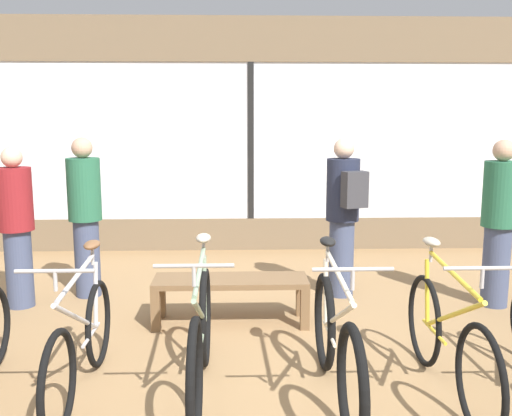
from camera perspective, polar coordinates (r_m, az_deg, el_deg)
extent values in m
plane|color=#99754C|center=(4.28, 0.88, -16.89)|extent=(24.00, 24.00, 0.00)
cube|color=#7A664C|center=(8.10, -0.51, -2.58)|extent=(12.00, 0.08, 0.45)
cube|color=white|center=(7.93, -0.52, 6.65)|extent=(12.00, 0.04, 2.15)
cube|color=#7A664C|center=(7.99, -0.54, 16.55)|extent=(12.00, 0.08, 0.60)
cube|color=black|center=(7.90, -0.52, 6.64)|extent=(0.08, 0.02, 2.15)
torus|color=black|center=(4.57, -15.48, -11.06)|extent=(0.04, 0.65, 0.65)
torus|color=black|center=(3.69, -19.19, -16.30)|extent=(0.04, 0.65, 0.65)
cylinder|color=#BCBCC1|center=(4.00, -17.43, -10.45)|extent=(0.03, 0.93, 0.51)
cylinder|color=#BCBCC1|center=(4.46, -15.73, -8.34)|extent=(0.03, 0.11, 0.49)
cylinder|color=#BCBCC1|center=(3.95, -17.51, -6.54)|extent=(0.03, 0.85, 0.10)
cylinder|color=#BCBCC1|center=(4.37, -16.17, -12.06)|extent=(0.03, 0.45, 0.03)
cylinder|color=#B2B2B7|center=(4.34, -16.04, -4.58)|extent=(0.02, 0.02, 0.14)
ellipsoid|color=brown|center=(4.32, -16.08, -3.55)|extent=(0.11, 0.22, 0.06)
cylinder|color=#B2B2B7|center=(3.53, -19.43, -6.90)|extent=(0.02, 0.02, 0.12)
cylinder|color=#ADADB2|center=(3.52, -19.48, -5.96)|extent=(0.46, 0.02, 0.02)
torus|color=black|center=(4.43, -5.10, -10.78)|extent=(0.05, 0.74, 0.74)
torus|color=black|center=(3.45, -6.12, -16.84)|extent=(0.05, 0.74, 0.74)
cylinder|color=gray|center=(3.81, -5.64, -10.33)|extent=(0.03, 1.00, 0.51)
cylinder|color=gray|center=(4.32, -5.18, -7.96)|extent=(0.03, 0.11, 0.49)
cylinder|color=gray|center=(3.76, -5.67, -6.23)|extent=(0.03, 0.93, 0.10)
cylinder|color=gray|center=(4.20, -5.29, -11.90)|extent=(0.03, 0.48, 0.03)
cylinder|color=#B2B2B7|center=(4.20, -5.27, -4.08)|extent=(0.02, 0.02, 0.14)
ellipsoid|color=#B2A893|center=(4.18, -5.29, -3.01)|extent=(0.11, 0.22, 0.06)
cylinder|color=#B2B2B7|center=(3.29, -6.22, -6.78)|extent=(0.02, 0.02, 0.12)
cylinder|color=#ADADB2|center=(3.27, -6.24, -5.77)|extent=(0.46, 0.02, 0.02)
torus|color=black|center=(4.38, 6.85, -11.17)|extent=(0.06, 0.72, 0.72)
torus|color=black|center=(3.45, 9.56, -17.14)|extent=(0.06, 0.72, 0.72)
cylinder|color=beige|center=(3.79, 8.22, -10.69)|extent=(0.03, 0.97, 0.51)
cylinder|color=beige|center=(4.27, 7.00, -8.33)|extent=(0.03, 0.11, 0.49)
cylinder|color=beige|center=(3.73, 8.23, -6.56)|extent=(0.03, 0.90, 0.10)
cylinder|color=beige|center=(4.17, 7.35, -12.28)|extent=(0.03, 0.47, 0.03)
cylinder|color=#B2B2B7|center=(4.15, 7.17, -4.42)|extent=(0.02, 0.02, 0.14)
ellipsoid|color=black|center=(4.13, 7.19, -3.34)|extent=(0.11, 0.22, 0.06)
cylinder|color=#B2B2B7|center=(3.28, 9.64, -7.08)|extent=(0.02, 0.02, 0.12)
cylinder|color=#ADADB2|center=(3.27, 9.67, -6.07)|extent=(0.46, 0.02, 0.02)
torus|color=black|center=(4.60, 16.44, -10.72)|extent=(0.04, 0.69, 0.69)
torus|color=black|center=(3.73, 21.47, -15.86)|extent=(0.04, 0.69, 0.69)
cylinder|color=gold|center=(4.04, 19.05, -10.08)|extent=(0.03, 0.95, 0.51)
cylinder|color=gold|center=(4.49, 16.74, -8.01)|extent=(0.03, 0.11, 0.49)
cylinder|color=gold|center=(3.99, 19.10, -6.20)|extent=(0.03, 0.87, 0.10)
cylinder|color=gold|center=(4.40, 17.39, -11.71)|extent=(0.03, 0.46, 0.03)
cylinder|color=#B2B2B7|center=(4.37, 17.10, -4.27)|extent=(0.02, 0.02, 0.14)
ellipsoid|color=#B2A893|center=(4.36, 17.15, -3.25)|extent=(0.11, 0.22, 0.06)
cylinder|color=#B2B2B7|center=(3.57, 21.68, -6.55)|extent=(0.02, 0.02, 0.12)
cylinder|color=#ADADB2|center=(3.56, 21.73, -5.62)|extent=(0.46, 0.02, 0.02)
cube|color=brown|center=(5.23, -2.55, -7.28)|extent=(1.40, 0.44, 0.05)
cube|color=brown|center=(5.17, -10.00, -10.07)|extent=(0.08, 0.08, 0.37)
cube|color=brown|center=(5.16, 4.91, -10.03)|extent=(0.08, 0.08, 0.37)
cube|color=brown|center=(5.51, -9.48, -8.84)|extent=(0.08, 0.08, 0.37)
cube|color=brown|center=(5.49, 4.46, -8.79)|extent=(0.08, 0.08, 0.37)
cylinder|color=#424C6B|center=(6.08, 8.52, -4.96)|extent=(0.33, 0.33, 0.81)
cylinder|color=#23283D|center=(5.94, 8.68, 1.81)|extent=(0.43, 0.43, 0.64)
sphere|color=beige|center=(5.91, 8.79, 5.89)|extent=(0.21, 0.21, 0.21)
cube|color=#38383D|center=(5.73, 9.84, 1.83)|extent=(0.27, 0.21, 0.36)
cylinder|color=#424C6B|center=(6.25, -16.51, -4.83)|extent=(0.30, 0.30, 0.81)
cylinder|color=#286647|center=(6.12, -16.82, 1.80)|extent=(0.39, 0.39, 0.64)
sphere|color=tan|center=(6.08, -17.01, 5.78)|extent=(0.21, 0.21, 0.21)
cylinder|color=#424C6B|center=(6.17, 22.86, -5.39)|extent=(0.36, 0.36, 0.81)
cylinder|color=#286647|center=(6.04, 23.29, 1.28)|extent=(0.48, 0.48, 0.64)
sphere|color=tan|center=(6.00, 23.55, 5.30)|extent=(0.21, 0.21, 0.21)
cylinder|color=#424C6B|center=(6.14, -22.59, -5.61)|extent=(0.36, 0.36, 0.78)
cylinder|color=maroon|center=(6.01, -23.00, 0.82)|extent=(0.47, 0.47, 0.61)
sphere|color=beige|center=(5.97, -23.25, 4.68)|extent=(0.20, 0.20, 0.20)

